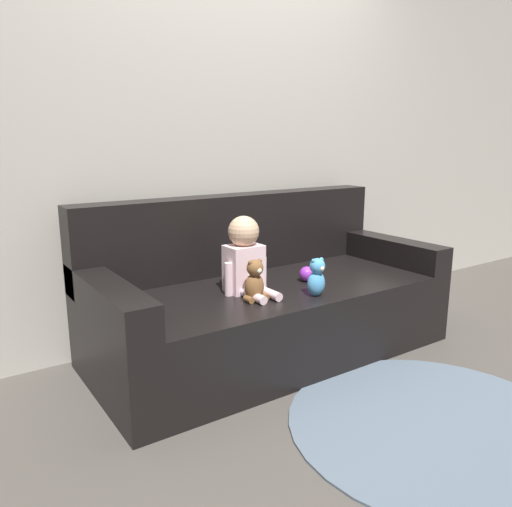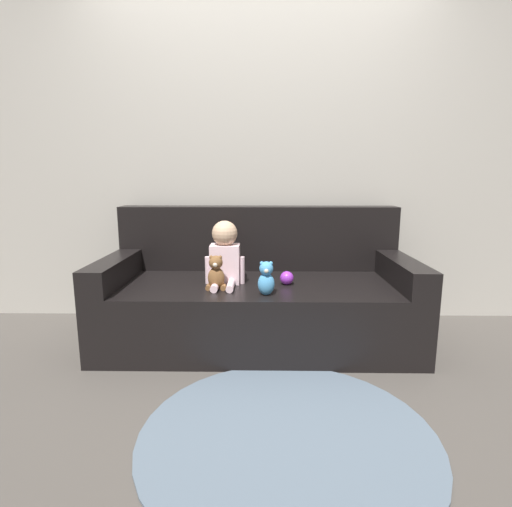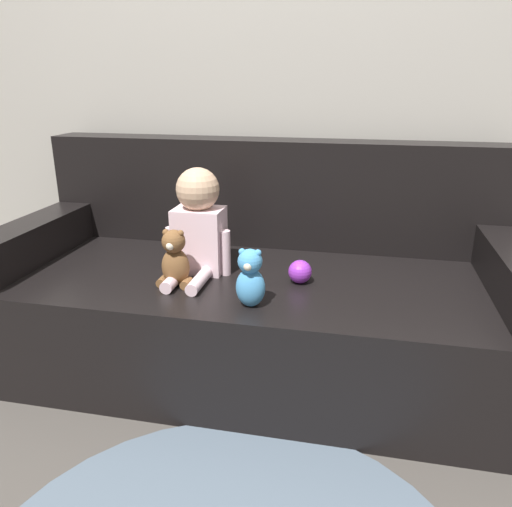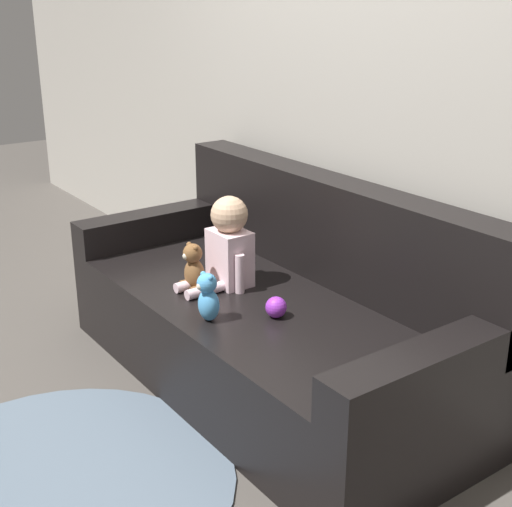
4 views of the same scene
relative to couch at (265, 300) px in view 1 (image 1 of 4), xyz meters
name	(u,v)px [view 1 (image 1 of 4)]	position (x,y,z in m)	size (l,w,h in m)	color
ground_plane	(271,352)	(0.00, -0.06, -0.30)	(12.00, 12.00, 0.00)	#4C4742
wall_back	(220,123)	(0.00, 0.48, 1.00)	(8.00, 0.05, 2.60)	#ADA89E
couch	(265,300)	(0.00, 0.00, 0.00)	(2.01, 0.91, 0.88)	black
person_baby	(245,257)	(-0.21, -0.11, 0.30)	(0.25, 0.33, 0.40)	silver
teddy_bear_brown	(255,281)	(-0.25, -0.27, 0.22)	(0.12, 0.10, 0.21)	brown
plush_toy_side	(317,277)	(0.05, -0.38, 0.22)	(0.10, 0.09, 0.20)	#4C9EDB
toy_ball	(307,274)	(0.19, -0.15, 0.16)	(0.09, 0.09, 0.09)	purple
floor_rug	(436,424)	(0.14, -1.08, -0.29)	(1.28, 1.28, 0.01)	slate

